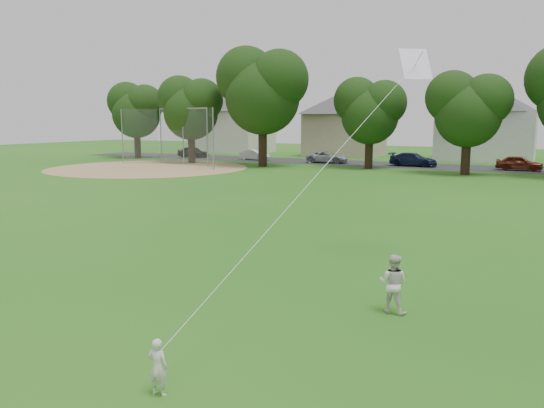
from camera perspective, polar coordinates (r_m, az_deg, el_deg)
The scene contains 10 objects.
ground at distance 11.99m, azimuth -6.37°, elevation -12.13°, with size 160.00×160.00×0.00m, color #1D6016.
street at distance 51.79m, azimuth 20.72°, elevation 3.67°, with size 90.00×7.00×0.01m, color #2D2D30.
dirt_infield at distance 49.49m, azimuth -13.16°, elevation 3.79°, with size 18.00×18.00×0.02m, color #9E7F51.
toddler at distance 8.90m, azimuth -12.17°, elevation -16.77°, with size 0.34×0.23×0.94m, color silver.
older_boy at distance 12.35m, azimuth 12.90°, elevation -8.35°, with size 0.66×0.51×1.35m, color silver.
kite at distance 12.02m, azimuth 5.81°, elevation 4.21°, with size 1.37×5.58×11.44m.
baseball_backstop at distance 51.92m, azimuth -10.01°, elevation 7.11°, with size 12.19×3.90×5.41m.
tree_row at distance 45.01m, azimuth 24.16°, elevation 10.94°, with size 82.56×9.08×11.40m.
parked_cars at distance 51.21m, azimuth 17.32°, elevation 4.48°, with size 55.66×2.40×1.29m.
house_row at distance 61.74m, azimuth 20.66°, elevation 9.04°, with size 76.64×13.84×10.56m.
Camera 1 is at (6.33, -9.22, 4.31)m, focal length 35.00 mm.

